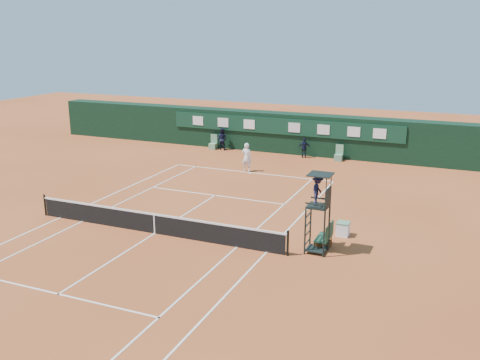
% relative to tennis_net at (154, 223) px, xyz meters
% --- Properties ---
extents(ground, '(90.00, 90.00, 0.00)m').
position_rel_tennis_net_xyz_m(ground, '(0.00, 0.00, -0.51)').
color(ground, '#B05429').
rests_on(ground, ground).
extents(court_lines, '(11.05, 23.85, 0.01)m').
position_rel_tennis_net_xyz_m(court_lines, '(0.00, 0.00, -0.50)').
color(court_lines, white).
rests_on(court_lines, ground).
extents(tennis_net, '(12.90, 0.10, 1.10)m').
position_rel_tennis_net_xyz_m(tennis_net, '(0.00, 0.00, 0.00)').
color(tennis_net, black).
rests_on(tennis_net, ground).
extents(back_wall, '(40.00, 1.65, 3.00)m').
position_rel_tennis_net_xyz_m(back_wall, '(0.00, 18.74, 1.00)').
color(back_wall, black).
rests_on(back_wall, ground).
extents(linesman_chair_left, '(0.55, 0.50, 1.15)m').
position_rel_tennis_net_xyz_m(linesman_chair_left, '(-5.50, 17.48, -0.19)').
color(linesman_chair_left, '#649A6F').
rests_on(linesman_chair_left, ground).
extents(linesman_chair_right, '(0.55, 0.50, 1.15)m').
position_rel_tennis_net_xyz_m(linesman_chair_right, '(4.50, 17.48, -0.19)').
color(linesman_chair_right, '#598868').
rests_on(linesman_chair_right, ground).
extents(umpire_chair, '(0.96, 0.95, 3.42)m').
position_rel_tennis_net_xyz_m(umpire_chair, '(7.39, 0.82, 1.95)').
color(umpire_chair, black).
rests_on(umpire_chair, ground).
extents(player_bench, '(0.56, 1.20, 1.10)m').
position_rel_tennis_net_xyz_m(player_bench, '(7.64, 1.43, 0.09)').
color(player_bench, '#173A27').
rests_on(player_bench, ground).
extents(tennis_bag, '(0.65, 0.89, 0.30)m').
position_rel_tennis_net_xyz_m(tennis_bag, '(7.53, 1.38, -0.36)').
color(tennis_bag, black).
rests_on(tennis_bag, ground).
extents(cooler, '(0.57, 0.57, 0.65)m').
position_rel_tennis_net_xyz_m(cooler, '(8.01, 3.13, -0.18)').
color(cooler, white).
rests_on(cooler, ground).
extents(tennis_ball, '(0.06, 0.06, 0.06)m').
position_rel_tennis_net_xyz_m(tennis_ball, '(0.68, 5.83, -0.48)').
color(tennis_ball, yellow).
rests_on(tennis_ball, ground).
extents(player, '(0.72, 0.49, 1.93)m').
position_rel_tennis_net_xyz_m(player, '(-0.40, 12.06, 0.46)').
color(player, white).
rests_on(player, ground).
extents(ball_kid_left, '(0.88, 0.71, 1.71)m').
position_rel_tennis_net_xyz_m(ball_kid_left, '(-4.74, 17.55, 0.35)').
color(ball_kid_left, black).
rests_on(ball_kid_left, ground).
extents(ball_kid_right, '(0.92, 0.58, 1.47)m').
position_rel_tennis_net_xyz_m(ball_kid_right, '(1.94, 17.43, 0.22)').
color(ball_kid_right, black).
rests_on(ball_kid_right, ground).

